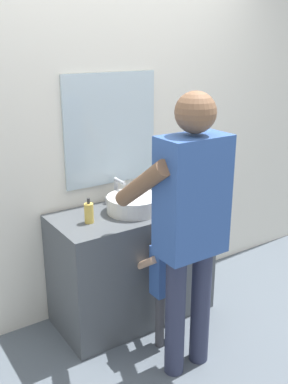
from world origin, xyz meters
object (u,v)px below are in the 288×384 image
Objects in this scene: toothbrush_cup at (169,191)px; soap_bottle at (89,213)px; child_toddler at (166,276)px; adult_parent at (190,214)px.

toothbrush_cup is 0.72m from soap_bottle.
child_toddler is at bearing -128.36° from toothbrush_cup.
toothbrush_cup reaches higher than child_toddler.
adult_parent is (0.32, -0.61, 0.13)m from soap_bottle.
soap_bottle is at bearing 132.34° from child_toddler.
toothbrush_cup is 1.25× the size of soap_bottle.
toothbrush_cup is 0.83m from adult_parent.
soap_bottle is at bearing -172.21° from toothbrush_cup.
toothbrush_cup is 0.24× the size of child_toddler.
toothbrush_cup is at bearing 7.79° from soap_bottle.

